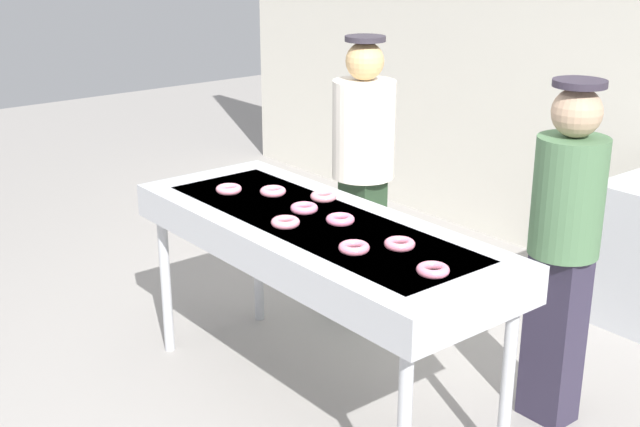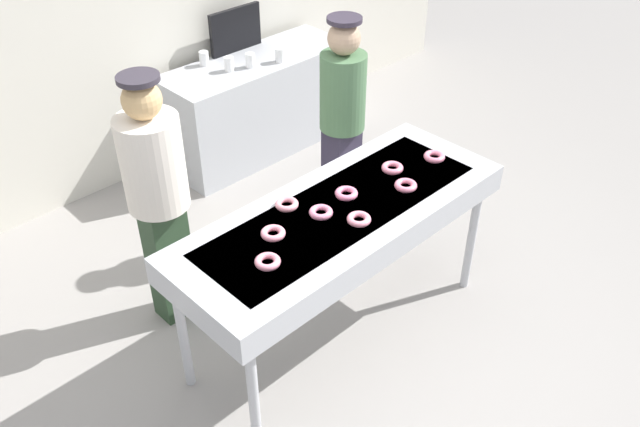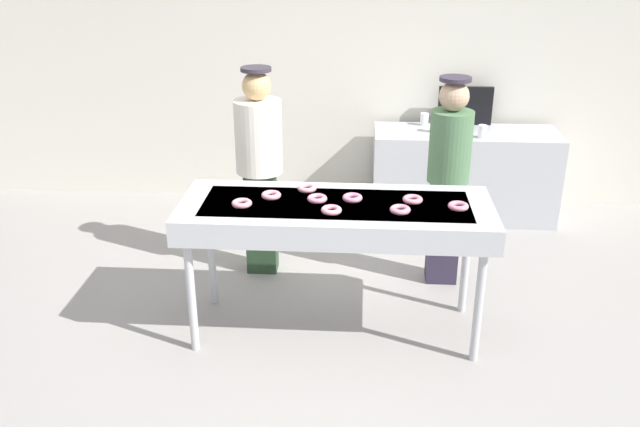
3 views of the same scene
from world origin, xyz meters
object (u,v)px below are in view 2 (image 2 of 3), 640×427
strawberry_donut_3 (273,233)px  prep_counter (259,105)px  paper_cup_2 (280,55)px  paper_cup_0 (204,58)px  paper_cup_1 (250,60)px  menu_display (235,30)px  strawberry_donut_6 (406,185)px  strawberry_donut_1 (321,212)px  fryer_conveyor (341,221)px  strawberry_donut_2 (268,262)px  strawberry_donut_5 (346,193)px  strawberry_donut_7 (287,204)px  paper_cup_3 (229,64)px  worker_assistant (342,118)px  strawberry_donut_4 (359,219)px  strawberry_donut_0 (392,168)px  worker_baker (157,189)px  strawberry_donut_8 (434,157)px

strawberry_donut_3 → prep_counter: 2.64m
strawberry_donut_3 → paper_cup_2: size_ratio=1.12×
paper_cup_0 → paper_cup_1: 0.39m
menu_display → strawberry_donut_6: bearing=-106.2°
strawberry_donut_1 → paper_cup_0: size_ratio=1.12×
fryer_conveyor → prep_counter: 2.44m
paper_cup_1 → paper_cup_2: (0.25, -0.09, 0.00)m
strawberry_donut_2 → strawberry_donut_5: 0.73m
strawberry_donut_7 → paper_cup_2: (1.45, 1.71, -0.06)m
paper_cup_3 → worker_assistant: bearing=-90.6°
fryer_conveyor → strawberry_donut_2: strawberry_donut_2 is taller
strawberry_donut_4 → paper_cup_1: size_ratio=1.12×
strawberry_donut_0 → worker_baker: (-1.14, 0.81, -0.01)m
paper_cup_1 → paper_cup_3: 0.18m
strawberry_donut_0 → paper_cup_3: bearing=80.8°
paper_cup_3 → strawberry_donut_7: bearing=-119.1°
worker_assistant → paper_cup_3: size_ratio=13.86×
strawberry_donut_3 → strawberry_donut_4: 0.47m
worker_assistant → strawberry_donut_2: bearing=15.7°
strawberry_donut_5 → strawberry_donut_8: size_ratio=1.00×
strawberry_donut_2 → worker_assistant: worker_assistant is taller
strawberry_donut_0 → strawberry_donut_3: size_ratio=1.00×
paper_cup_0 → paper_cup_3: same height
strawberry_donut_0 → strawberry_donut_8: (0.29, -0.10, 0.00)m
fryer_conveyor → strawberry_donut_3: 0.46m
paper_cup_3 → fryer_conveyor: bearing=-111.7°
strawberry_donut_6 → paper_cup_3: strawberry_donut_6 is taller
paper_cup_2 → paper_cup_3: bearing=159.7°
strawberry_donut_5 → menu_display: bearing=66.0°
strawberry_donut_5 → paper_cup_3: bearing=70.3°
strawberry_donut_0 → strawberry_donut_6: 0.20m
strawberry_donut_5 → strawberry_donut_1: bearing=-172.7°
strawberry_donut_8 → strawberry_donut_7: bearing=165.5°
fryer_conveyor → strawberry_donut_7: strawberry_donut_7 is taller
strawberry_donut_4 → strawberry_donut_8: 0.82m
strawberry_donut_4 → prep_counter: bearing=63.0°
paper_cup_1 → paper_cup_2: 0.26m
worker_baker → menu_display: worker_baker is taller
worker_assistant → prep_counter: bearing=-119.3°
strawberry_donut_3 → strawberry_donut_6: size_ratio=1.00×
strawberry_donut_3 → paper_cup_0: 2.54m
strawberry_donut_6 → worker_assistant: (0.40, 0.91, -0.06)m
fryer_conveyor → prep_counter: fryer_conveyor is taller
worker_baker → paper_cup_3: (1.47, 1.22, -0.05)m
strawberry_donut_6 → menu_display: (0.73, 2.50, 0.06)m
strawberry_donut_2 → worker_assistant: bearing=31.4°
strawberry_donut_7 → paper_cup_2: size_ratio=1.12×
strawberry_donut_7 → paper_cup_3: strawberry_donut_7 is taller
menu_display → worker_baker: bearing=-139.6°
strawberry_donut_7 → worker_assistant: bearing=28.9°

